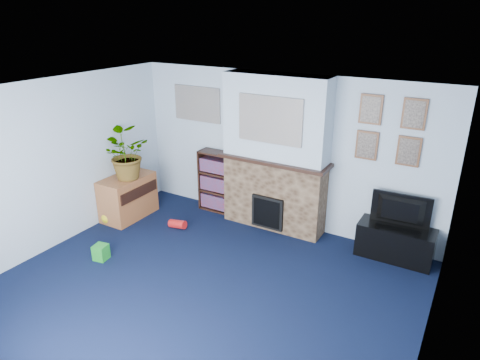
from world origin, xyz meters
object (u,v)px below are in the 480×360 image
Objects in this scene: television at (400,211)px; sideboard at (128,197)px; bookshelf at (217,182)px; tv_stand at (395,243)px.

sideboard is (-4.12, -0.91, -0.36)m from television.
bookshelf is at bearing 40.65° from sideboard.
sideboard is at bearing -139.35° from bookshelf.
sideboard is (-4.12, -0.89, 0.12)m from tv_stand.
sideboard is at bearing 9.51° from television.
tv_stand is at bearing -1.46° from bookshelf.
bookshelf reaches higher than sideboard.
television is 3.00m from bookshelf.
television is 0.87× the size of sideboard.
tv_stand is at bearing 12.18° from sideboard.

